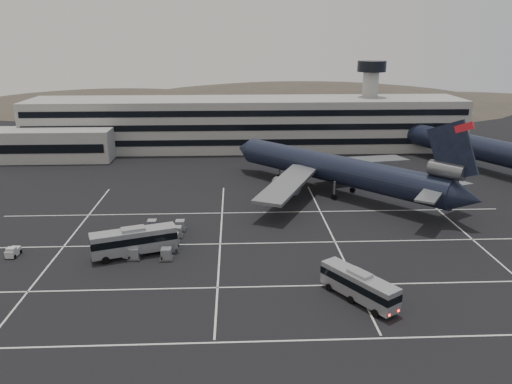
% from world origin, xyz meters
% --- Properties ---
extents(ground, '(260.00, 260.00, 0.00)m').
position_xyz_m(ground, '(0.00, 0.00, 0.00)').
color(ground, black).
rests_on(ground, ground).
extents(lane_markings, '(90.00, 55.62, 0.01)m').
position_xyz_m(lane_markings, '(0.95, 0.72, 0.01)').
color(lane_markings, silver).
rests_on(lane_markings, ground).
extents(terminal, '(125.00, 26.00, 24.00)m').
position_xyz_m(terminal, '(-2.95, 71.14, 6.93)').
color(terminal, gray).
rests_on(terminal, ground).
extents(hills, '(352.00, 180.00, 44.00)m').
position_xyz_m(hills, '(17.99, 170.00, -12.07)').
color(hills, '#38332B').
rests_on(hills, ground).
extents(trijet_main, '(43.41, 45.82, 18.08)m').
position_xyz_m(trijet_main, '(17.17, 28.10, 5.25)').
color(trijet_main, black).
rests_on(trijet_main, ground).
extents(trijet_far, '(32.66, 53.86, 18.08)m').
position_xyz_m(trijet_far, '(54.24, 46.42, 5.43)').
color(trijet_far, black).
rests_on(trijet_far, ground).
extents(bus_near, '(8.14, 10.49, 3.85)m').
position_xyz_m(bus_near, '(11.30, -13.92, 2.11)').
color(bus_near, gray).
rests_on(bus_near, ground).
extents(bus_far, '(12.57, 6.78, 4.35)m').
position_xyz_m(bus_far, '(-18.45, 0.43, 2.38)').
color(bus_far, gray).
rests_on(bus_far, ground).
extents(tug_a, '(1.65, 2.54, 1.56)m').
position_xyz_m(tug_a, '(-36.25, 0.83, 0.69)').
color(tug_a, beige).
rests_on(tug_a, ground).
extents(tug_b, '(2.21, 1.80, 1.24)m').
position_xyz_m(tug_b, '(-19.36, -0.47, 0.55)').
color(tug_b, beige).
rests_on(tug_b, ground).
extents(uld_cluster, '(7.46, 13.74, 1.73)m').
position_xyz_m(uld_cluster, '(-15.52, 4.55, 0.85)').
color(uld_cluster, '#2D2D30').
rests_on(uld_cluster, ground).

